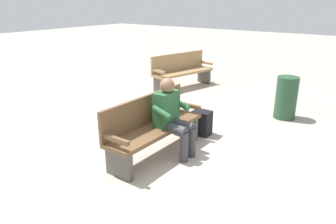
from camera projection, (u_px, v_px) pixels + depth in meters
ground_plane at (157, 155)px, 4.88m from camera, size 40.00×40.00×0.00m
bench_near at (153, 126)px, 4.77m from camera, size 1.80×0.50×0.90m
person_seated at (172, 115)px, 4.71m from camera, size 0.57×0.58×1.18m
backpack at (202, 123)px, 5.54m from camera, size 0.30×0.32×0.43m
bench_far at (182, 70)px, 8.48m from camera, size 1.86×0.90×0.90m
trash_bin at (286, 98)px, 6.26m from camera, size 0.41×0.41×0.84m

